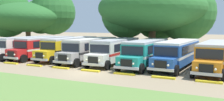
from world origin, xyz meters
TOP-DOWN VIEW (x-y plane):
  - ground_plane at (0.00, 0.00)m, footprint 220.00×220.00m
  - foreground_grass_strip at (0.00, -7.83)m, footprint 80.00×9.13m
  - parked_bus_slot_0 at (-14.14, 6.65)m, footprint 3.07×10.89m
  - parked_bus_slot_1 at (-10.91, 7.01)m, footprint 3.21×10.91m
  - parked_bus_slot_2 at (-7.14, 7.46)m, footprint 2.89×10.86m
  - parked_bus_slot_3 at (-3.62, 6.95)m, footprint 2.70×10.84m
  - parked_bus_slot_4 at (-0.15, 7.02)m, footprint 2.95×10.87m
  - parked_bus_slot_5 at (3.73, 6.67)m, footprint 2.70×10.84m
  - parked_bus_slot_6 at (7.08, 7.19)m, footprint 3.26×10.93m
  - parked_bus_slot_7 at (10.84, 6.83)m, footprint 3.26×10.92m
  - curb_wheelstop_1 at (-10.75, 0.80)m, footprint 2.00×0.36m
  - curb_wheelstop_2 at (-7.17, 0.80)m, footprint 2.00×0.36m
  - curb_wheelstop_3 at (-3.58, 0.80)m, footprint 2.00×0.36m
  - curb_wheelstop_4 at (0.00, 0.80)m, footprint 2.00×0.36m
  - curb_wheelstop_5 at (3.58, 0.80)m, footprint 2.00×0.36m
  - curb_wheelstop_6 at (7.17, 0.80)m, footprint 2.00×0.36m
  - curb_wheelstop_7 at (10.75, 0.80)m, footprint 2.00×0.36m
  - broad_shade_tree at (1.74, 17.50)m, footprint 16.80×17.45m
  - secondary_tree at (-22.99, 16.09)m, footprint 17.62×14.77m

SIDE VIEW (x-z plane):
  - ground_plane at x=0.00m, z-range 0.00..0.00m
  - foreground_grass_strip at x=0.00m, z-range 0.00..0.01m
  - curb_wheelstop_1 at x=-10.75m, z-range 0.00..0.15m
  - curb_wheelstop_2 at x=-7.17m, z-range 0.00..0.15m
  - curb_wheelstop_3 at x=-3.58m, z-range 0.00..0.15m
  - curb_wheelstop_4 at x=0.00m, z-range 0.00..0.15m
  - curb_wheelstop_5 at x=3.58m, z-range 0.00..0.15m
  - curb_wheelstop_6 at x=7.17m, z-range 0.00..0.15m
  - curb_wheelstop_7 at x=10.75m, z-range 0.00..0.15m
  - parked_bus_slot_0 at x=-14.14m, z-range 0.17..2.99m
  - parked_bus_slot_1 at x=-10.91m, z-range 0.17..2.99m
  - parked_bus_slot_2 at x=-7.14m, z-range 0.17..2.99m
  - parked_bus_slot_3 at x=-3.62m, z-range 0.17..2.99m
  - parked_bus_slot_4 at x=-0.15m, z-range 0.17..2.99m
  - parked_bus_slot_5 at x=3.73m, z-range 0.17..2.99m
  - parked_bus_slot_6 at x=7.08m, z-range 0.17..2.99m
  - parked_bus_slot_7 at x=10.84m, z-range 0.17..2.99m
  - secondary_tree at x=-22.99m, z-range 0.63..12.18m
  - broad_shade_tree at x=1.74m, z-range 1.17..12.11m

